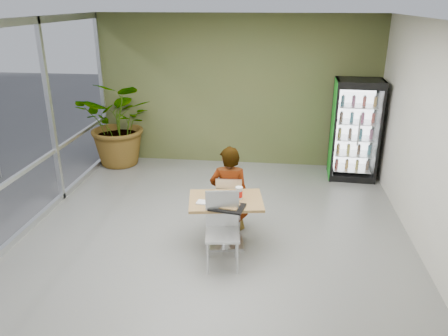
{
  "coord_description": "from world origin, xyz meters",
  "views": [
    {
      "loc": [
        0.86,
        -5.75,
        3.45
      ],
      "look_at": [
        0.09,
        0.52,
        1.0
      ],
      "focal_mm": 35.0,
      "sensor_mm": 36.0,
      "label": 1
    }
  ],
  "objects_px": {
    "chair_far": "(229,199)",
    "potted_plant": "(121,123)",
    "seated_woman": "(229,197)",
    "soda_cup": "(239,193)",
    "cafeteria_tray": "(227,207)",
    "dining_table": "(226,212)",
    "chair_near": "(222,223)",
    "beverage_fridge": "(355,130)"
  },
  "relations": [
    {
      "from": "dining_table",
      "to": "chair_far",
      "type": "relative_size",
      "value": 1.28
    },
    {
      "from": "chair_near",
      "to": "dining_table",
      "type": "bearing_deg",
      "value": 82.69
    },
    {
      "from": "seated_woman",
      "to": "soda_cup",
      "type": "height_order",
      "value": "seated_woman"
    },
    {
      "from": "dining_table",
      "to": "soda_cup",
      "type": "relative_size",
      "value": 6.29
    },
    {
      "from": "dining_table",
      "to": "seated_woman",
      "type": "distance_m",
      "value": 0.53
    },
    {
      "from": "potted_plant",
      "to": "chair_far",
      "type": "bearing_deg",
      "value": -45.12
    },
    {
      "from": "chair_far",
      "to": "potted_plant",
      "type": "relative_size",
      "value": 0.48
    },
    {
      "from": "chair_far",
      "to": "beverage_fridge",
      "type": "relative_size",
      "value": 0.45
    },
    {
      "from": "cafeteria_tray",
      "to": "beverage_fridge",
      "type": "distance_m",
      "value": 3.95
    },
    {
      "from": "chair_far",
      "to": "potted_plant",
      "type": "xyz_separation_m",
      "value": [
        -2.67,
        2.68,
        0.42
      ]
    },
    {
      "from": "chair_far",
      "to": "seated_woman",
      "type": "distance_m",
      "value": 0.05
    },
    {
      "from": "seated_woman",
      "to": "beverage_fridge",
      "type": "height_order",
      "value": "beverage_fridge"
    },
    {
      "from": "soda_cup",
      "to": "seated_woman",
      "type": "bearing_deg",
      "value": 111.88
    },
    {
      "from": "chair_near",
      "to": "potted_plant",
      "type": "xyz_separation_m",
      "value": [
        -2.68,
        3.61,
        0.34
      ]
    },
    {
      "from": "dining_table",
      "to": "beverage_fridge",
      "type": "distance_m",
      "value": 3.77
    },
    {
      "from": "dining_table",
      "to": "potted_plant",
      "type": "relative_size",
      "value": 0.61
    },
    {
      "from": "potted_plant",
      "to": "seated_woman",
      "type": "bearing_deg",
      "value": -44.68
    },
    {
      "from": "dining_table",
      "to": "soda_cup",
      "type": "xyz_separation_m",
      "value": [
        0.19,
        0.04,
        0.3
      ]
    },
    {
      "from": "soda_cup",
      "to": "potted_plant",
      "type": "xyz_separation_m",
      "value": [
        -2.86,
        3.12,
        0.11
      ]
    },
    {
      "from": "beverage_fridge",
      "to": "potted_plant",
      "type": "relative_size",
      "value": 1.06
    },
    {
      "from": "dining_table",
      "to": "cafeteria_tray",
      "type": "relative_size",
      "value": 2.49
    },
    {
      "from": "cafeteria_tray",
      "to": "potted_plant",
      "type": "relative_size",
      "value": 0.25
    },
    {
      "from": "chair_far",
      "to": "soda_cup",
      "type": "relative_size",
      "value": 4.9
    },
    {
      "from": "chair_far",
      "to": "beverage_fridge",
      "type": "height_order",
      "value": "beverage_fridge"
    },
    {
      "from": "cafeteria_tray",
      "to": "seated_woman",
      "type": "bearing_deg",
      "value": 94.41
    },
    {
      "from": "potted_plant",
      "to": "cafeteria_tray",
      "type": "bearing_deg",
      "value": -51.62
    },
    {
      "from": "seated_woman",
      "to": "soda_cup",
      "type": "xyz_separation_m",
      "value": [
        0.2,
        -0.49,
        0.3
      ]
    },
    {
      "from": "cafeteria_tray",
      "to": "chair_near",
      "type": "bearing_deg",
      "value": -105.47
    },
    {
      "from": "potted_plant",
      "to": "chair_near",
      "type": "bearing_deg",
      "value": -53.48
    },
    {
      "from": "chair_near",
      "to": "seated_woman",
      "type": "relative_size",
      "value": 0.62
    },
    {
      "from": "cafeteria_tray",
      "to": "beverage_fridge",
      "type": "xyz_separation_m",
      "value": [
        2.2,
        3.27,
        0.24
      ]
    },
    {
      "from": "seated_woman",
      "to": "cafeteria_tray",
      "type": "distance_m",
      "value": 0.84
    },
    {
      "from": "chair_near",
      "to": "chair_far",
      "type": "bearing_deg",
      "value": 82.75
    },
    {
      "from": "dining_table",
      "to": "chair_near",
      "type": "relative_size",
      "value": 1.12
    },
    {
      "from": "dining_table",
      "to": "chair_far",
      "type": "height_order",
      "value": "chair_far"
    },
    {
      "from": "seated_woman",
      "to": "potted_plant",
      "type": "relative_size",
      "value": 0.89
    },
    {
      "from": "soda_cup",
      "to": "chair_near",
      "type": "bearing_deg",
      "value": -110.33
    },
    {
      "from": "chair_far",
      "to": "chair_near",
      "type": "bearing_deg",
      "value": 88.13
    },
    {
      "from": "dining_table",
      "to": "beverage_fridge",
      "type": "relative_size",
      "value": 0.58
    },
    {
      "from": "dining_table",
      "to": "potted_plant",
      "type": "bearing_deg",
      "value": 130.21
    },
    {
      "from": "chair_far",
      "to": "potted_plant",
      "type": "distance_m",
      "value": 3.8
    },
    {
      "from": "cafeteria_tray",
      "to": "dining_table",
      "type": "bearing_deg",
      "value": 100.65
    }
  ]
}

